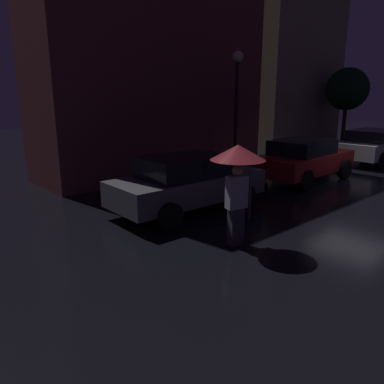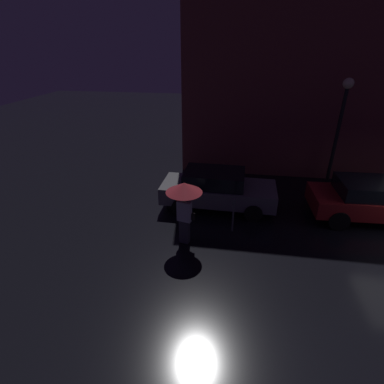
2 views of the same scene
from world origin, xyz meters
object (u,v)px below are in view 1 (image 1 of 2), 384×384
at_px(parked_car_grey, 187,182).
at_px(parked_car_silver, 374,145).
at_px(parking_meter, 250,190).
at_px(parked_car_red, 303,159).
at_px(pedestrian_with_umbrella, 238,166).
at_px(street_lamp_near, 237,91).

height_order(parked_car_grey, parked_car_silver, parked_car_silver).
bearing_deg(parking_meter, parked_car_silver, 7.80).
relative_size(parked_car_red, pedestrian_with_umbrella, 2.05).
distance_m(parked_car_grey, parked_car_silver, 10.91).
bearing_deg(parking_meter, pedestrian_with_umbrella, -149.77).
height_order(parked_car_grey, pedestrian_with_umbrella, pedestrian_with_umbrella).
xyz_separation_m(parked_car_silver, pedestrian_with_umbrella, (-11.73, -2.27, 0.87)).
xyz_separation_m(pedestrian_with_umbrella, parking_meter, (1.48, 0.86, -0.91)).
bearing_deg(parked_car_silver, parking_meter, -174.08).
height_order(parked_car_silver, parking_meter, parked_car_silver).
relative_size(pedestrian_with_umbrella, parking_meter, 1.70).
relative_size(parked_car_silver, pedestrian_with_umbrella, 2.14).
xyz_separation_m(parked_car_grey, street_lamp_near, (4.63, 2.49, 2.35)).
height_order(parked_car_grey, street_lamp_near, street_lamp_near).
distance_m(parked_car_grey, parked_car_red, 5.47).
height_order(parked_car_silver, street_lamp_near, street_lamp_near).
height_order(parked_car_silver, pedestrian_with_umbrella, pedestrian_with_umbrella).
relative_size(parked_car_grey, pedestrian_with_umbrella, 2.06).
relative_size(parked_car_red, street_lamp_near, 0.93).
distance_m(parked_car_grey, street_lamp_near, 5.76).
bearing_deg(parked_car_red, parking_meter, -164.36).
xyz_separation_m(parked_car_red, parked_car_silver, (5.44, -0.15, 0.02)).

